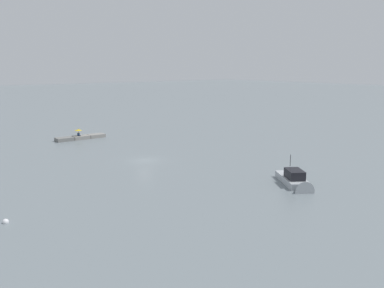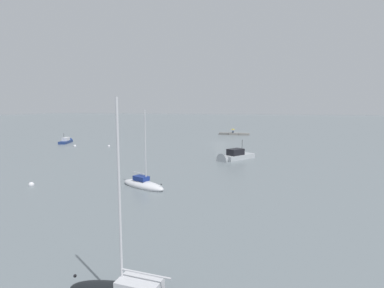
% 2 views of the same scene
% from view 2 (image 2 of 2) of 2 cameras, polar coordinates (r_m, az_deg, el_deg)
% --- Properties ---
extents(ground_plane, '(500.00, 500.00, 0.00)m').
position_cam_2_polar(ground_plane, '(71.14, 5.15, 0.13)').
color(ground_plane, slate).
extents(seawall_pier, '(9.02, 2.00, 0.62)m').
position_cam_2_polar(seawall_pier, '(92.60, 7.87, 1.90)').
color(seawall_pier, gray).
rests_on(seawall_pier, ground_plane).
extents(person_seated_blue_left, '(0.44, 0.63, 0.73)m').
position_cam_2_polar(person_seated_blue_left, '(92.60, 7.66, 2.25)').
color(person_seated_blue_left, '#1E2333').
rests_on(person_seated_blue_left, seawall_pier).
extents(umbrella_open_yellow, '(1.29, 1.29, 1.28)m').
position_cam_2_polar(umbrella_open_yellow, '(92.59, 7.67, 2.78)').
color(umbrella_open_yellow, black).
rests_on(umbrella_open_yellow, seawall_pier).
extents(sailboat_white_mid, '(6.07, 3.78, 8.55)m').
position_cam_2_polar(sailboat_white_mid, '(33.25, -9.14, -7.47)').
color(sailboat_white_mid, silver).
rests_on(sailboat_white_mid, ground_plane).
extents(motorboat_navy_near, '(3.38, 5.57, 2.99)m').
position_cam_2_polar(motorboat_navy_near, '(77.69, -22.41, 0.44)').
color(motorboat_navy_near, navy).
rests_on(motorboat_navy_near, ground_plane).
extents(motorboat_grey_mid, '(5.60, 7.02, 3.92)m').
position_cam_2_polar(motorboat_grey_mid, '(49.65, 7.78, -2.46)').
color(motorboat_grey_mid, '#ADB2B7').
rests_on(motorboat_grey_mid, ground_plane).
extents(mooring_buoy_near, '(0.59, 0.59, 0.59)m').
position_cam_2_polar(mooring_buoy_near, '(37.77, -27.82, -6.75)').
color(mooring_buoy_near, white).
rests_on(mooring_buoy_near, ground_plane).
extents(mooring_buoy_mid, '(0.53, 0.53, 0.53)m').
position_cam_2_polar(mooring_buoy_mid, '(67.55, -15.26, -0.39)').
color(mooring_buoy_mid, white).
rests_on(mooring_buoy_mid, ground_plane).
extents(mooring_buoy_far, '(0.54, 0.54, 0.54)m').
position_cam_2_polar(mooring_buoy_far, '(70.03, -21.05, -0.36)').
color(mooring_buoy_far, white).
rests_on(mooring_buoy_far, ground_plane).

